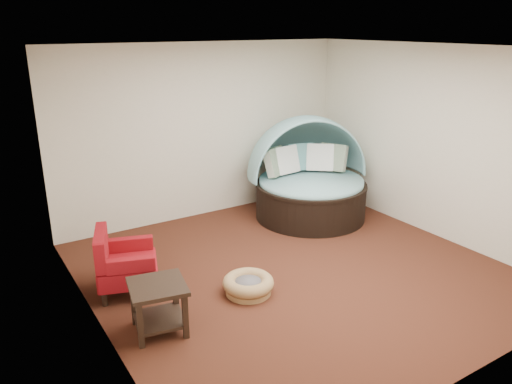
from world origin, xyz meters
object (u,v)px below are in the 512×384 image
side_table (158,301)px  red_armchair (123,264)px  canopy_daybed (309,171)px  pet_basket (248,285)px

side_table → red_armchair: bearing=92.8°
red_armchair → side_table: red_armchair is taller
red_armchair → side_table: 0.98m
red_armchair → side_table: bearing=-68.4°
canopy_daybed → pet_basket: bearing=-126.5°
canopy_daybed → pet_basket: (-2.20, -1.67, -0.66)m
canopy_daybed → side_table: bearing=-135.4°
canopy_daybed → red_armchair: canopy_daybed is taller
canopy_daybed → red_armchair: size_ratio=2.64×
pet_basket → canopy_daybed: bearing=37.2°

